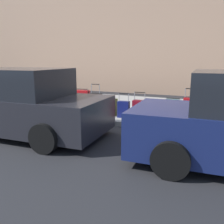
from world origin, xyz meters
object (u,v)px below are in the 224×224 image
at_px(suitcase_silver_4, 155,111).
at_px(fire_hydrant, 50,98).
at_px(suitcase_teal_3, 172,111).
at_px(bollard_post, 36,97).
at_px(suitcase_red_9, 82,102).
at_px(suitcase_teal_10, 66,105).
at_px(parked_car_charcoal_1, 20,104).
at_px(suitcase_olive_7, 111,107).
at_px(suitcase_red_2, 190,111).
at_px(suitcase_maroon_5, 139,109).
at_px(suitcase_black_8, 96,104).
at_px(suitcase_navy_6, 124,109).
at_px(suitcase_black_1, 209,114).

xyz_separation_m(suitcase_silver_4, fire_hydrant, (3.77, 0.02, 0.14)).
relative_size(suitcase_teal_3, bollard_post, 0.76).
xyz_separation_m(suitcase_red_9, suitcase_teal_10, (0.60, 0.03, -0.13)).
bearing_deg(parked_car_charcoal_1, suitcase_olive_7, -123.86).
relative_size(suitcase_olive_7, suitcase_teal_10, 1.07).
relative_size(suitcase_red_2, suitcase_red_9, 1.21).
relative_size(suitcase_maroon_5, bollard_post, 0.89).
distance_m(fire_hydrant, parked_car_charcoal_1, 2.37).
bearing_deg(bollard_post, parked_car_charcoal_1, 122.02).
height_order(suitcase_red_9, suitcase_teal_10, suitcase_red_9).
height_order(suitcase_black_8, parked_car_charcoal_1, parked_car_charcoal_1).
bearing_deg(suitcase_silver_4, suitcase_maroon_5, -4.10).
height_order(suitcase_olive_7, fire_hydrant, fire_hydrant).
bearing_deg(suitcase_navy_6, fire_hydrant, -0.67).
bearing_deg(suitcase_black_1, suitcase_teal_10, 0.07).
height_order(suitcase_navy_6, bollard_post, bollard_post).
bearing_deg(bollard_post, suitcase_teal_3, -177.30).
xyz_separation_m(suitcase_silver_4, suitcase_maroon_5, (0.48, -0.03, -0.01)).
height_order(suitcase_black_1, suitcase_navy_6, suitcase_black_1).
distance_m(suitcase_maroon_5, fire_hydrant, 3.28).
xyz_separation_m(suitcase_olive_7, suitcase_red_9, (1.00, 0.10, 0.11)).
bearing_deg(bollard_post, suitcase_red_9, -176.64).
bearing_deg(bollard_post, suitcase_navy_6, -177.96).
bearing_deg(suitcase_navy_6, parked_car_charcoal_1, 47.54).
relative_size(suitcase_red_2, suitcase_silver_4, 1.60).
height_order(suitcase_silver_4, suitcase_navy_6, suitcase_navy_6).
height_order(suitcase_black_1, fire_hydrant, suitcase_black_1).
distance_m(suitcase_silver_4, suitcase_navy_6, 0.96).
xyz_separation_m(suitcase_red_2, suitcase_silver_4, (0.99, -0.10, -0.09)).
bearing_deg(suitcase_black_1, fire_hydrant, -0.77).
relative_size(fire_hydrant, bollard_post, 0.89).
relative_size(suitcase_teal_3, suitcase_olive_7, 1.14).
height_order(suitcase_black_1, suitcase_maroon_5, suitcase_black_1).
distance_m(suitcase_teal_3, bollard_post, 4.77).
bearing_deg(suitcase_red_2, suitcase_olive_7, -3.05).
bearing_deg(suitcase_maroon_5, suitcase_red_9, 2.98).
height_order(suitcase_black_8, bollard_post, suitcase_black_8).
relative_size(suitcase_silver_4, suitcase_black_8, 0.62).
distance_m(suitcase_silver_4, fire_hydrant, 3.77).
height_order(suitcase_teal_3, parked_car_charcoal_1, parked_car_charcoal_1).
distance_m(suitcase_silver_4, suitcase_teal_10, 3.04).
relative_size(suitcase_black_1, suitcase_navy_6, 1.16).
distance_m(suitcase_maroon_5, suitcase_red_9, 1.96).
distance_m(suitcase_teal_10, parked_car_charcoal_1, 2.18).
relative_size(suitcase_black_1, suitcase_black_8, 0.88).
distance_m(suitcase_black_1, suitcase_red_2, 0.50).
relative_size(suitcase_silver_4, suitcase_maroon_5, 0.77).
bearing_deg(suitcase_black_8, suitcase_navy_6, -177.48).
relative_size(suitcase_black_8, fire_hydrant, 1.25).
relative_size(suitcase_teal_3, suitcase_black_8, 0.68).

